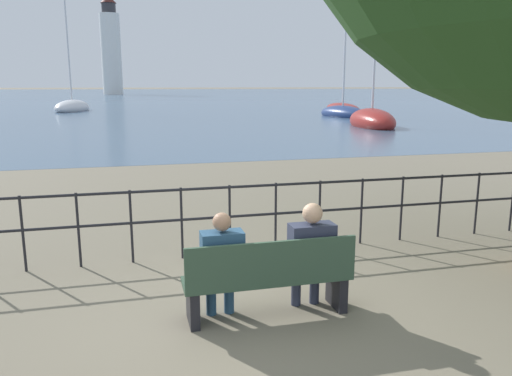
{
  "coord_description": "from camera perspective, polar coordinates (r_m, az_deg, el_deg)",
  "views": [
    {
      "loc": [
        -1.38,
        -4.9,
        2.48
      ],
      "look_at": [
        0.0,
        0.5,
        1.32
      ],
      "focal_mm": 35.0,
      "sensor_mm": 36.0,
      "label": 1
    }
  ],
  "objects": [
    {
      "name": "ground_plane",
      "position": [
        5.66,
        1.29,
        -14.23
      ],
      "size": [
        1000.0,
        1000.0,
        0.0
      ],
      "primitive_type": "plane",
      "color": "#7A705B"
    },
    {
      "name": "park_bench",
      "position": [
        5.43,
        1.5,
        -10.39
      ],
      "size": [
        1.83,
        0.45,
        0.9
      ],
      "color": "#334C38",
      "rests_on": "ground_plane"
    },
    {
      "name": "seated_person_left",
      "position": [
        5.32,
        -3.93,
        -8.34
      ],
      "size": [
        0.44,
        0.35,
        1.19
      ],
      "color": "navy",
      "rests_on": "ground_plane"
    },
    {
      "name": "seated_person_right",
      "position": [
        5.56,
        6.26,
        -7.21
      ],
      "size": [
        0.49,
        0.35,
        1.23
      ],
      "color": "#2D3347",
      "rests_on": "ground_plane"
    },
    {
      "name": "harbor_lighthouse",
      "position": [
        138.48,
        -16.25,
        14.99
      ],
      "size": [
        5.01,
        5.01,
        24.78
      ],
      "color": "white",
      "rests_on": "ground_plane"
    },
    {
      "name": "sailboat_1",
      "position": [
        50.56,
        9.84,
        9.04
      ],
      "size": [
        3.35,
        8.95,
        12.53
      ],
      "rotation": [
        0.0,
        0.0,
        -0.14
      ],
      "color": "maroon",
      "rests_on": "ground_plane"
    },
    {
      "name": "sailboat_3",
      "position": [
        51.72,
        -20.24,
        8.64
      ],
      "size": [
        3.95,
        7.2,
        11.92
      ],
      "rotation": [
        0.0,
        0.0,
        -0.23
      ],
      "color": "silver",
      "rests_on": "ground_plane"
    },
    {
      "name": "sailboat_2",
      "position": [
        31.25,
        13.09,
        7.49
      ],
      "size": [
        3.08,
        6.04,
        9.46
      ],
      "rotation": [
        0.0,
        0.0,
        -0.16
      ],
      "color": "maroon",
      "rests_on": "ground_plane"
    },
    {
      "name": "harbor_water",
      "position": [
        165.87,
        -14.09,
        10.49
      ],
      "size": [
        600.0,
        300.0,
        0.01
      ],
      "color": "#47607A",
      "rests_on": "ground_plane"
    },
    {
      "name": "promenade_railing",
      "position": [
        7.32,
        -3.03,
        -2.43
      ],
      "size": [
        11.31,
        0.04,
        1.05
      ],
      "color": "black",
      "rests_on": "ground_plane"
    },
    {
      "name": "sailboat_0",
      "position": [
        40.6,
        9.89,
        8.47
      ],
      "size": [
        2.98,
        5.83,
        10.01
      ],
      "rotation": [
        0.0,
        0.0,
        0.18
      ],
      "color": "navy",
      "rests_on": "ground_plane"
    }
  ]
}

